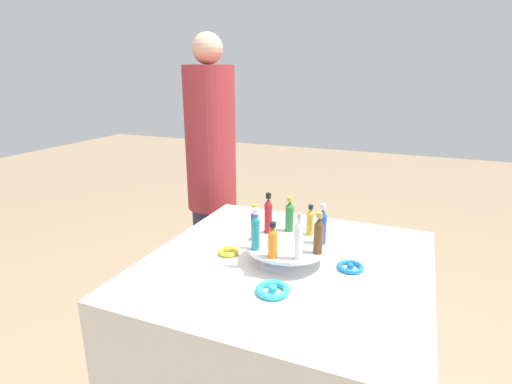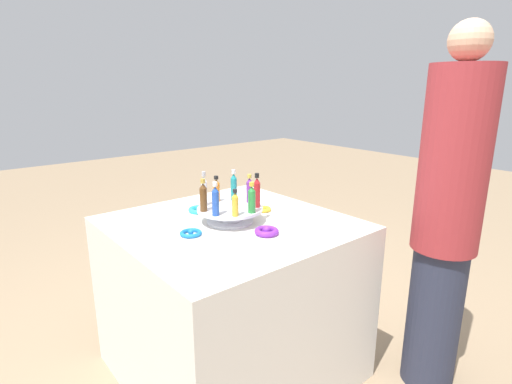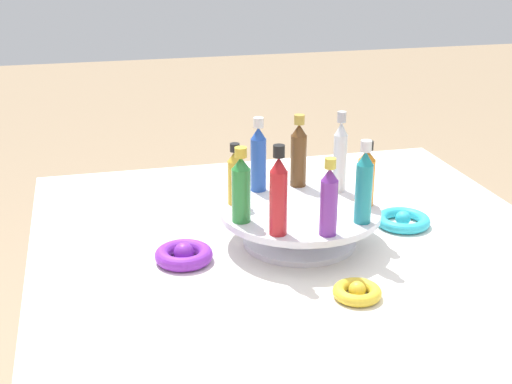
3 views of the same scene
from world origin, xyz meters
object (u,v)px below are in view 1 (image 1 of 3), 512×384
Objects in this scene: ribbon_bow_gold at (228,251)px; ribbon_bow_teal at (273,290)px; bottle_blue at (322,226)px; person_figure at (212,183)px; bottle_teal at (255,231)px; ribbon_bow_blue at (350,267)px; bottle_brown at (318,235)px; bottle_purple at (255,224)px; bottle_red at (268,215)px; display_stand at (287,250)px; bottle_gold at (310,221)px; bottle_clear at (299,238)px; bottle_green at (290,215)px; bottle_orange at (273,241)px; ribbon_bow_purple at (298,234)px.

ribbon_bow_gold is 0.30m from ribbon_bow_teal.
person_figure is at bearing -128.20° from bottle_blue.
bottle_teal is 1.61× the size of ribbon_bow_blue.
bottle_purple is at bearing -95.07° from bottle_brown.
display_stand is at bearing 54.93° from bottle_red.
bottle_gold is at bearing 116.83° from ribbon_bow_gold.
bottle_blue reaches higher than ribbon_bow_gold.
bottle_purple is at bearing -83.68° from ribbon_bow_blue.
bottle_clear is (0.10, 0.07, 0.10)m from display_stand.
bottle_blue is 0.15m from bottle_clear.
bottle_gold is at bearing 104.93° from bottle_red.
bottle_green and bottle_purple have the same top height.
bottle_red reaches higher than bottle_teal.
bottle_purple is at bearing -155.07° from bottle_teal.
bottle_red is at bearing -156.38° from ribbon_bow_teal.
bottle_orange reaches higher than ribbon_bow_gold.
bottle_red is 1.08× the size of bottle_brown.
display_stand is at bearing 0.00° from person_figure.
bottle_clear is 0.10× the size of person_figure.
ribbon_bow_purple is at bearing 157.89° from bottle_purple.
display_stand is 0.18× the size of person_figure.
bottle_blue is 0.15m from bottle_green.
person_figure reaches higher than ribbon_bow_blue.
ribbon_bow_teal is at bearing 40.16° from bottle_teal.
person_figure reaches higher than bottle_clear.
bottle_red is at bearing -25.61° from ribbon_bow_purple.
ribbon_bow_teal is (0.28, 0.12, -0.12)m from bottle_red.
display_stand is 0.22m from ribbon_bow_purple.
bottle_red is 0.80m from person_figure.
display_stand is 0.15m from bottle_brown.
ribbon_bow_gold is (0.03, -0.21, -0.03)m from display_stand.
bottle_red reaches higher than ribbon_bow_purple.
display_stand is at bearing -65.07° from bottle_blue.
bottle_purple is 0.27m from ribbon_bow_purple.
bottle_brown is at bearing 104.93° from bottle_teal.
bottle_purple is 1.10× the size of bottle_orange.
display_stand is 2.18× the size of bottle_green.
ribbon_bow_gold is (0.13, -0.26, -0.11)m from bottle_gold.
bottle_green is 0.87× the size of bottle_red.
bottle_red is (0.05, -0.07, 0.01)m from bottle_green.
ribbon_bow_blue is at bearing 122.73° from bottle_orange.
bottle_green is 0.28m from ribbon_bow_blue.
person_figure is (-0.64, -0.64, 0.01)m from display_stand.
bottle_gold reaches higher than ribbon_bow_purple.
bottle_brown is at bearing 89.28° from ribbon_bow_gold.
ribbon_bow_gold is at bearing -113.54° from bottle_teal.
bottle_teal is at bearing -95.07° from bottle_clear.
bottle_red is 0.10× the size of person_figure.
bottle_blue is at bearing 64.93° from bottle_green.
ribbon_bow_gold is at bearing -76.62° from bottle_blue.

